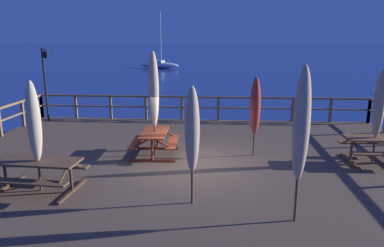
% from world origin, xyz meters
% --- Properties ---
extents(ground_plane, '(600.00, 600.00, 0.00)m').
position_xyz_m(ground_plane, '(0.00, 0.00, 0.00)').
color(ground_plane, navy).
extents(wooden_deck, '(14.92, 11.66, 0.64)m').
position_xyz_m(wooden_deck, '(0.00, 0.00, 0.32)').
color(wooden_deck, brown).
rests_on(wooden_deck, ground).
extents(railing_waterside_far, '(14.72, 0.10, 1.09)m').
position_xyz_m(railing_waterside_far, '(0.00, 5.68, 1.38)').
color(railing_waterside_far, brown).
rests_on(railing_waterside_far, wooden_deck).
extents(picnic_table_back_left, '(1.46, 1.65, 0.78)m').
position_xyz_m(picnic_table_back_left, '(-1.16, 0.69, 1.19)').
color(picnic_table_back_left, '#993819').
rests_on(picnic_table_back_left, wooden_deck).
extents(picnic_table_front_left, '(2.17, 1.55, 0.78)m').
position_xyz_m(picnic_table_front_left, '(-3.51, -2.15, 1.20)').
color(picnic_table_front_left, brown).
rests_on(picnic_table_front_left, wooden_deck).
extents(picnic_table_back_right, '(1.81, 1.45, 0.78)m').
position_xyz_m(picnic_table_back_right, '(5.47, 0.52, 1.19)').
color(picnic_table_back_right, brown).
rests_on(picnic_table_back_right, wooden_deck).
extents(patio_umbrella_tall_back_left, '(0.32, 0.32, 3.24)m').
position_xyz_m(patio_umbrella_tall_back_left, '(-1.16, 0.71, 2.70)').
color(patio_umbrella_tall_back_left, '#4C3828').
rests_on(patio_umbrella_tall_back_left, wooden_deck).
extents(patio_umbrella_short_front, '(0.32, 0.32, 2.68)m').
position_xyz_m(patio_umbrella_short_front, '(-3.44, -2.19, 2.34)').
color(patio_umbrella_short_front, '#4C3828').
rests_on(patio_umbrella_short_front, wooden_deck).
extents(patio_umbrella_short_back, '(0.32, 0.32, 2.77)m').
position_xyz_m(patio_umbrella_short_back, '(5.41, 0.50, 2.40)').
color(patio_umbrella_short_back, '#4C3828').
rests_on(patio_umbrella_short_back, wooden_deck).
extents(patio_umbrella_tall_mid_left, '(0.32, 0.32, 2.47)m').
position_xyz_m(patio_umbrella_tall_mid_left, '(1.94, 0.89, 2.21)').
color(patio_umbrella_tall_mid_left, '#4C3828').
rests_on(patio_umbrella_tall_mid_left, wooden_deck).
extents(patio_umbrella_tall_front, '(0.32, 0.32, 2.64)m').
position_xyz_m(patio_umbrella_tall_front, '(0.26, -2.57, 2.32)').
color(patio_umbrella_tall_front, '#4C3828').
rests_on(patio_umbrella_tall_front, wooden_deck).
extents(patio_umbrella_short_mid, '(0.32, 0.32, 3.14)m').
position_xyz_m(patio_umbrella_short_mid, '(2.38, -3.21, 2.63)').
color(patio_umbrella_short_mid, '#4C3828').
rests_on(patio_umbrella_short_mid, wooden_deck).
extents(lamp_post_hooked, '(0.50, 0.56, 3.20)m').
position_xyz_m(lamp_post_hooked, '(-6.63, 4.98, 2.75)').
color(lamp_post_hooked, black).
rests_on(lamp_post_hooked, wooden_deck).
extents(sailboat_distant, '(6.21, 3.66, 7.72)m').
position_xyz_m(sailboat_distant, '(-7.65, 40.97, 0.51)').
color(sailboat_distant, silver).
rests_on(sailboat_distant, ground).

